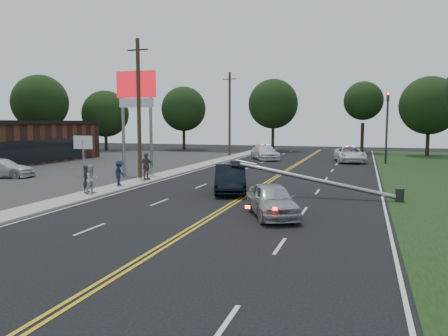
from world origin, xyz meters
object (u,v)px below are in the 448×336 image
(pylon_sign, at_px, (136,98))
(small_sign, at_px, (83,146))
(bystander_c, at_px, (119,173))
(bystander_d, at_px, (146,166))
(parked_car, at_px, (1,168))
(emergency_b, at_px, (265,152))
(crashed_sedan, at_px, (230,179))
(fallen_streetlight, at_px, (323,181))
(traffic_signal, at_px, (387,121))
(bystander_b, at_px, (92,179))
(emergency_a, at_px, (350,154))
(waiting_sedan, at_px, (272,200))
(bystander_a, at_px, (87,179))
(utility_pole_far, at_px, (230,114))
(utility_pole_mid, at_px, (139,109))

(pylon_sign, bearing_deg, small_sign, -150.26)
(bystander_c, xyz_separation_m, bystander_d, (0.29, 2.98, 0.15))
(parked_car, bearing_deg, emergency_b, -49.93)
(parked_car, distance_m, bystander_d, 11.44)
(crashed_sedan, bearing_deg, bystander_c, 164.16)
(bystander_c, bearing_deg, fallen_streetlight, -97.06)
(traffic_signal, distance_m, bystander_d, 25.35)
(bystander_b, xyz_separation_m, bystander_d, (0.02, 6.30, 0.13))
(parked_car, relative_size, bystander_b, 2.99)
(emergency_a, xyz_separation_m, bystander_c, (-13.31, -22.74, 0.09))
(traffic_signal, height_order, waiting_sedan, traffic_signal)
(traffic_signal, bearing_deg, pylon_sign, -139.61)
(fallen_streetlight, xyz_separation_m, bystander_d, (-12.36, 2.99, 0.14))
(emergency_a, relative_size, bystander_a, 3.75)
(bystander_c, bearing_deg, bystander_a, 168.18)
(waiting_sedan, height_order, bystander_c, bystander_c)
(utility_pole_far, relative_size, parked_car, 2.06)
(emergency_a, bearing_deg, parked_car, -149.07)
(emergency_a, xyz_separation_m, bystander_b, (-13.03, -26.05, 0.11))
(fallen_streetlight, bearing_deg, small_sign, 167.60)
(bystander_a, bearing_deg, traffic_signal, -33.17)
(traffic_signal, xyz_separation_m, utility_pole_far, (-17.50, 4.00, 0.88))
(parked_car, relative_size, emergency_b, 0.87)
(fallen_streetlight, xyz_separation_m, utility_pole_mid, (-13.39, 4.00, 4.17))
(emergency_a, bearing_deg, bystander_c, -130.28)
(traffic_signal, bearing_deg, crashed_sedan, -113.56)
(small_sign, distance_m, emergency_b, 21.44)
(utility_pole_far, xyz_separation_m, bystander_b, (1.00, -29.31, -4.15))
(small_sign, xyz_separation_m, utility_pole_far, (4.80, 22.00, 2.75))
(parked_car, height_order, bystander_a, bystander_a)
(pylon_sign, bearing_deg, bystander_a, -78.92)
(utility_pole_far, height_order, bystander_a, utility_pole_far)
(traffic_signal, bearing_deg, bystander_a, -124.20)
(parked_car, distance_m, emergency_b, 26.30)
(utility_pole_mid, bearing_deg, traffic_signal, 45.80)
(crashed_sedan, height_order, emergency_b, crashed_sedan)
(waiting_sedan, xyz_separation_m, emergency_b, (-6.71, 28.55, 0.08))
(pylon_sign, relative_size, parked_car, 1.65)
(small_sign, bearing_deg, traffic_signal, 38.90)
(utility_pole_far, bearing_deg, fallen_streetlight, -62.76)
(traffic_signal, relative_size, emergency_b, 1.27)
(bystander_a, xyz_separation_m, bystander_d, (0.55, 6.04, 0.16))
(pylon_sign, height_order, small_sign, pylon_sign)
(traffic_signal, distance_m, emergency_a, 4.90)
(pylon_sign, height_order, fallen_streetlight, pylon_sign)
(pylon_sign, relative_size, waiting_sedan, 1.87)
(small_sign, bearing_deg, bystander_a, -53.23)
(parked_car, bearing_deg, bystander_a, -127.79)
(small_sign, height_order, bystander_c, small_sign)
(traffic_signal, distance_m, parked_car, 34.65)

